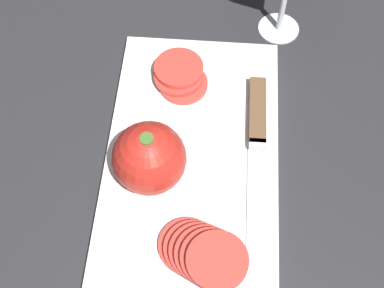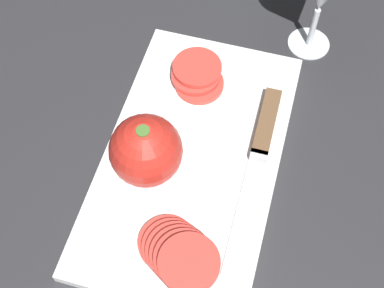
# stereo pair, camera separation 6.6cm
# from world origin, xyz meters

# --- Properties ---
(ground_plane) EXTENTS (3.00, 3.00, 0.00)m
(ground_plane) POSITION_xyz_m (0.00, 0.00, 0.00)
(ground_plane) COLOR #28282B
(cutting_board) EXTENTS (0.39, 0.22, 0.02)m
(cutting_board) POSITION_xyz_m (0.06, -0.03, 0.01)
(cutting_board) COLOR white
(cutting_board) RESTS_ON ground_plane
(whole_tomato) EXTENTS (0.09, 0.09, 0.09)m
(whole_tomato) POSITION_xyz_m (0.02, 0.02, 0.06)
(whole_tomato) COLOR red
(whole_tomato) RESTS_ON cutting_board
(knife) EXTENTS (0.27, 0.03, 0.01)m
(knife) POSITION_xyz_m (0.10, -0.11, 0.02)
(knife) COLOR silver
(knife) RESTS_ON cutting_board
(tomato_slice_stack_near) EXTENTS (0.08, 0.08, 0.02)m
(tomato_slice_stack_near) POSITION_xyz_m (0.18, -0.00, 0.03)
(tomato_slice_stack_near) COLOR #D63D33
(tomato_slice_stack_near) RESTS_ON cutting_board
(tomato_slice_stack_far) EXTENTS (0.10, 0.10, 0.05)m
(tomato_slice_stack_far) POSITION_xyz_m (-0.08, -0.05, 0.04)
(tomato_slice_stack_far) COLOR #D63D33
(tomato_slice_stack_far) RESTS_ON cutting_board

